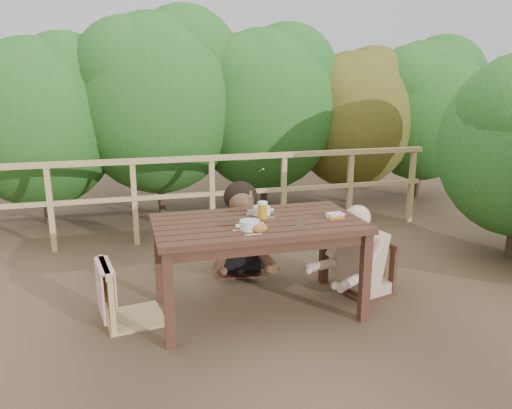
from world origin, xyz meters
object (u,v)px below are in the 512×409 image
object	(u,v)px
tumbler	(300,225)
chair_far	(240,223)
table	(258,267)
chair_left	(131,264)
bottle	(251,205)
soup_far	(261,212)
woman	(239,201)
diner_right	(370,219)
butter_tub	(335,217)
beer_glass	(263,211)
soup_near	(250,226)
chair_right	(366,246)
bread_roll	(259,228)

from	to	relation	value
tumbler	chair_far	bearing A→B (deg)	99.44
table	chair_left	bearing A→B (deg)	173.44
bottle	table	bearing A→B (deg)	-82.42
soup_far	chair_left	bearing A→B (deg)	-177.32
woman	diner_right	bearing A→B (deg)	149.35
butter_tub	chair_left	bearing A→B (deg)	170.02
beer_glass	soup_near	bearing A→B (deg)	-123.72
butter_tub	diner_right	bearing A→B (deg)	22.84
chair_right	butter_tub	size ratio (longest dim) A/B	6.52
woman	beer_glass	world-z (taller)	woman
table	diner_right	xyz separation A→B (m)	(1.07, 0.11, 0.29)
chair_left	soup_near	distance (m)	0.99
table	soup_near	size ratio (longest dim) A/B	6.39
bread_roll	bottle	bearing A→B (deg)	83.72
soup_far	chair_far	bearing A→B (deg)	90.76
chair_right	bread_roll	xyz separation A→B (m)	(-1.10, -0.38, 0.37)
chair_right	bottle	distance (m)	1.15
soup_near	soup_far	size ratio (longest dim) A/B	1.02
bottle	soup_near	bearing A→B (deg)	-106.23
chair_far	woman	world-z (taller)	woman
bread_roll	chair_left	bearing A→B (deg)	157.65
diner_right	butter_tub	world-z (taller)	diner_right
bottle	bread_roll	bearing A→B (deg)	-96.28
soup_far	tumbler	world-z (taller)	soup_far
soup_far	bottle	bearing A→B (deg)	-167.09
bread_roll	table	bearing A→B (deg)	76.56
tumbler	woman	bearing A→B (deg)	99.28
diner_right	bread_roll	distance (m)	1.20
soup_near	soup_far	bearing A→B (deg)	61.95
chair_right	tumbler	bearing A→B (deg)	-78.60
chair_far	soup_near	xyz separation A→B (m)	(-0.19, -1.11, 0.32)
chair_left	beer_glass	size ratio (longest dim) A/B	6.11
bread_roll	butter_tub	bearing A→B (deg)	13.98
table	chair_far	world-z (taller)	chair_far
butter_tub	tumbler	bearing A→B (deg)	-158.36
table	soup_near	xyz separation A→B (m)	(-0.12, -0.21, 0.42)
table	chair_left	xyz separation A→B (m)	(-1.00, 0.11, 0.09)
chair_left	soup_far	xyz separation A→B (m)	(1.08, 0.05, 0.33)
chair_left	woman	distance (m)	1.36
woman	butter_tub	world-z (taller)	woman
diner_right	bread_roll	bearing A→B (deg)	94.27
chair_right	soup_near	world-z (taller)	chair_right
tumbler	butter_tub	world-z (taller)	tumbler
soup_far	beer_glass	xyz separation A→B (m)	(-0.02, -0.11, 0.03)
chair_right	beer_glass	distance (m)	1.06
chair_left	beer_glass	distance (m)	1.12
soup_near	butter_tub	distance (m)	0.76
chair_far	bottle	bearing A→B (deg)	-88.05
woman	diner_right	xyz separation A→B (m)	(1.00, -0.81, -0.04)
chair_right	soup_far	bearing A→B (deg)	-107.56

